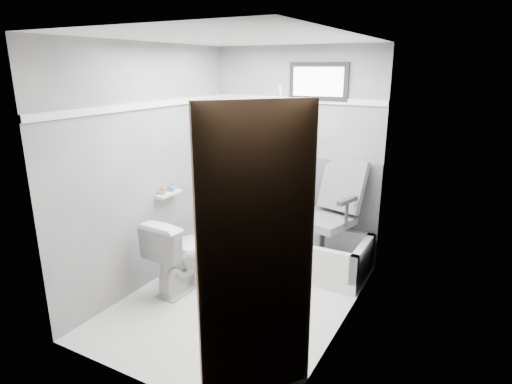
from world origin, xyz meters
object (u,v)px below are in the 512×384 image
Objects in this scene: toilet at (183,253)px; soap_bottle_a at (163,189)px; door at (271,290)px; soap_bottle_b at (172,187)px; office_chair at (323,213)px; bathtub at (299,250)px.

soap_bottle_a is (-0.32, 0.13, 0.59)m from toilet.
door reaches higher than soap_bottle_b.
soap_bottle_b is (-1.42, -0.74, 0.28)m from office_chair.
bathtub is 1.34× the size of office_chair.
door is 21.87× the size of soap_bottle_b.
door is at bearing -35.28° from soap_bottle_a.
office_chair is 10.50× the size of soap_bottle_a.
office_chair is 1.70m from soap_bottle_a.
soap_bottle_a is at bearing 144.72° from door.
soap_bottle_a reaches higher than soap_bottle_b.
soap_bottle_a is 0.14m from soap_bottle_b.
soap_bottle_a is at bearing -90.00° from soap_bottle_b.
toilet is 8.48× the size of soap_bottle_b.
soap_bottle_b is at bearing -37.12° from toilet.
bathtub is 16.41× the size of soap_bottle_b.
soap_bottle_a is at bearing -143.96° from bathtub.
soap_bottle_a is at bearing -133.15° from office_chair.
door is (0.75, -2.21, 0.79)m from bathtub.
toilet is 2.11m from door.
bathtub is 1.31m from toilet.
soap_bottle_b is (-1.17, -0.71, 0.75)m from bathtub.
toilet is (-1.10, -1.01, -0.30)m from office_chair.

